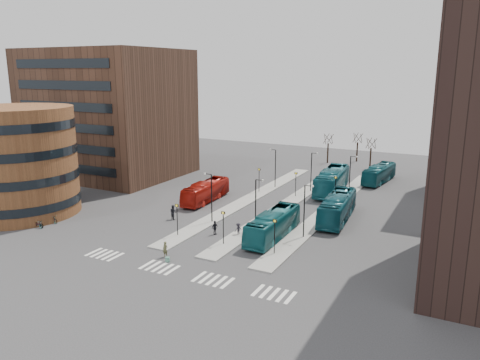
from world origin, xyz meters
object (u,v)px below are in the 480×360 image
at_px(teal_bus_d, 379,174).
at_px(bicycle_mid, 39,224).
at_px(bicycle_far, 52,219).
at_px(suitcase, 168,259).
at_px(commuter_b, 215,228).
at_px(commuter_c, 238,229).
at_px(teal_bus_b, 332,181).
at_px(teal_bus_a, 273,225).
at_px(bicycle_near, 38,224).
at_px(red_bus, 206,191).
at_px(traveller, 165,249).
at_px(teal_bus_c, 337,207).
at_px(commuter_a, 173,212).

height_order(teal_bus_d, bicycle_mid, teal_bus_d).
xyz_separation_m(bicycle_mid, bicycle_far, (0.00, 1.92, 0.03)).
xyz_separation_m(suitcase, bicycle_far, (-19.93, 3.33, 0.24)).
bearing_deg(commuter_b, bicycle_mid, 122.50).
xyz_separation_m(suitcase, teal_bus_d, (11.85, 43.89, 1.25)).
bearing_deg(commuter_c, teal_bus_b, -163.30).
bearing_deg(teal_bus_a, commuter_b, -162.79).
bearing_deg(bicycle_near, commuter_c, -66.93).
xyz_separation_m(suitcase, bicycle_near, (-19.93, 1.22, 0.19)).
height_order(teal_bus_a, bicycle_mid, teal_bus_a).
xyz_separation_m(suitcase, red_bus, (-8.05, 20.51, 1.21)).
bearing_deg(traveller, red_bus, 113.60).
relative_size(commuter_b, bicycle_mid, 1.08).
bearing_deg(teal_bus_c, red_bus, 175.80).
distance_m(traveller, commuter_c, 9.80).
distance_m(red_bus, teal_bus_a, 17.42).
xyz_separation_m(commuter_a, bicycle_far, (-12.56, -8.10, -0.45)).
height_order(commuter_b, bicycle_mid, commuter_b).
xyz_separation_m(commuter_b, bicycle_far, (-20.12, -5.64, -0.34)).
relative_size(commuter_b, bicycle_far, 0.89).
height_order(suitcase, commuter_b, commuter_b).
relative_size(red_bus, bicycle_near, 6.30).
distance_m(commuter_a, commuter_c, 10.17).
height_order(teal_bus_b, teal_bus_c, teal_bus_b).
xyz_separation_m(teal_bus_b, teal_bus_c, (4.59, -13.07, -0.18)).
relative_size(commuter_b, bicycle_near, 0.99).
distance_m(teal_bus_a, traveller, 12.65).
bearing_deg(commuter_c, teal_bus_a, 131.46).
bearing_deg(bicycle_near, commuter_a, -49.02).
height_order(teal_bus_c, teal_bus_d, teal_bus_c).
distance_m(bicycle_near, bicycle_mid, 0.19).
height_order(teal_bus_b, commuter_b, teal_bus_b).
bearing_deg(teal_bus_a, red_bus, 146.25).
relative_size(suitcase, commuter_c, 0.34).
xyz_separation_m(teal_bus_d, commuter_a, (-19.21, -32.45, -0.56)).
bearing_deg(bicycle_far, bicycle_mid, -178.43).
distance_m(commuter_b, bicycle_near, 21.56).
distance_m(teal_bus_b, commuter_b, 25.66).
distance_m(teal_bus_d, commuter_a, 37.72).
relative_size(suitcase, teal_bus_c, 0.04).
bearing_deg(teal_bus_d, commuter_a, -113.79).
distance_m(red_bus, commuter_b, 14.19).
distance_m(red_bus, bicycle_mid, 22.52).
distance_m(teal_bus_a, teal_bus_d, 33.24).
relative_size(teal_bus_b, commuter_b, 7.99).
height_order(red_bus, commuter_a, red_bus).
bearing_deg(teal_bus_b, teal_bus_d, 57.77).
bearing_deg(suitcase, bicycle_far, 149.64).
xyz_separation_m(teal_bus_a, bicycle_near, (-26.51, -9.84, -1.10)).
distance_m(teal_bus_a, bicycle_mid, 28.24).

